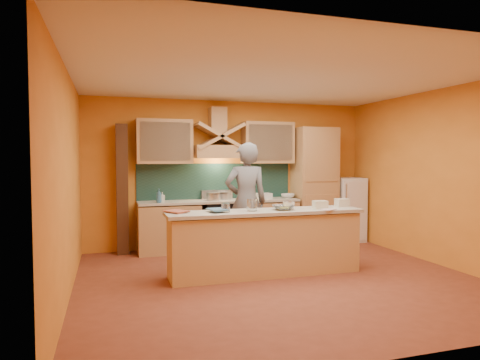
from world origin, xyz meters
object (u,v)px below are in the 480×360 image
object	(u,v)px
fridge	(347,209)
person	(246,202)
kitchen_scale	(289,205)
mixing_bowl	(283,207)
stove	(220,225)

from	to	relation	value
fridge	person	world-z (taller)	person
fridge	kitchen_scale	distance (m)	2.85
kitchen_scale	mixing_bowl	size ratio (longest dim) A/B	0.44
fridge	mixing_bowl	bearing A→B (deg)	-139.11
kitchen_scale	mixing_bowl	bearing A→B (deg)	-144.98
kitchen_scale	person	bearing A→B (deg)	116.43
person	mixing_bowl	world-z (taller)	person
fridge	kitchen_scale	size ratio (longest dim) A/B	9.73
stove	fridge	distance (m)	2.71
kitchen_scale	mixing_bowl	distance (m)	0.14
stove	fridge	world-z (taller)	fridge
mixing_bowl	person	bearing A→B (deg)	104.46
fridge	mixing_bowl	distance (m)	2.98
fridge	kitchen_scale	bearing A→B (deg)	-138.62
fridge	kitchen_scale	world-z (taller)	fridge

